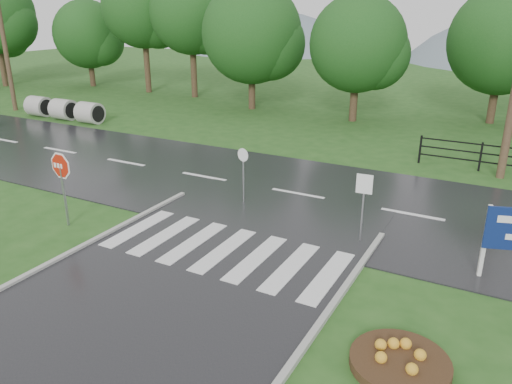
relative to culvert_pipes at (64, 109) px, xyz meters
The scene contains 11 objects.
ground 22.86m from the culvert_pipes, 41.03° to the right, with size 120.00×120.00×0.00m, color #244F1A.
main_road 17.96m from the culvert_pipes, 16.17° to the right, with size 90.00×8.00×0.04m, color black.
crosswalk 19.94m from the culvert_pipes, 30.12° to the right, with size 6.50×2.80×0.02m.
hills 56.48m from the culvert_pipes, 67.48° to the left, with size 102.00×48.00×48.00m.
treeline 20.35m from the culvert_pipes, 26.26° to the left, with size 83.20×5.20×10.00m.
culvert_pipes is the anchor object (origin of this frame).
stop_sign 16.24m from the culvert_pipes, 41.56° to the right, with size 1.09×0.10×2.45m.
flower_bed 25.75m from the culvert_pipes, 28.81° to the right, with size 1.86×1.86×0.37m.
reg_sign_small 21.74m from the culvert_pipes, 20.61° to the right, with size 0.45×0.07×2.03m.
reg_sign_round 17.24m from the culvert_pipes, 22.49° to the right, with size 0.44×0.12×1.92m.
utility_pole_west 6.25m from the culvert_pipes, behind, with size 1.49×0.34×8.40m.
Camera 1 is at (6.54, -5.31, 6.29)m, focal length 35.00 mm.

